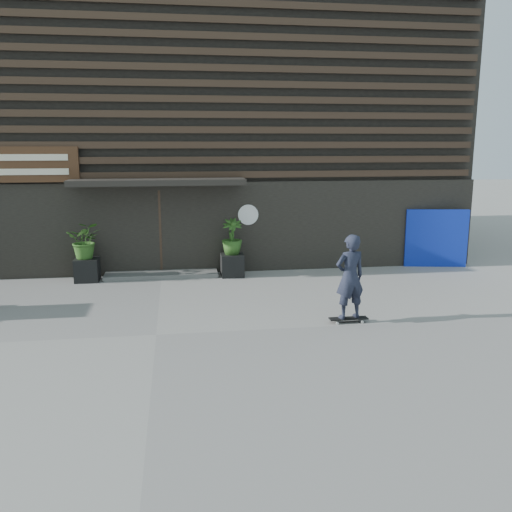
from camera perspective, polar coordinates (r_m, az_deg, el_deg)
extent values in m
plane|color=gray|center=(10.52, -10.41, -8.11)|extent=(80.00, 80.00, 0.00)
cube|color=#50504D|center=(14.92, -9.86, -1.91)|extent=(3.00, 0.80, 0.12)
cube|color=black|center=(14.85, -17.25, -1.38)|extent=(0.60, 0.60, 0.60)
imported|color=#2D591E|center=(14.70, -17.44, 1.58)|extent=(0.86, 0.75, 0.96)
cube|color=black|center=(14.73, -2.50, -0.95)|extent=(0.60, 0.60, 0.60)
imported|color=#2D591E|center=(14.58, -2.53, 2.04)|extent=(0.54, 0.54, 0.96)
cube|color=#0C1F9C|center=(16.60, 18.33, 1.78)|extent=(1.77, 0.44, 1.67)
cube|color=black|center=(19.91, -9.91, 12.92)|extent=(18.00, 10.00, 8.00)
cube|color=black|center=(15.02, -9.99, 2.81)|extent=(18.00, 0.12, 2.50)
cube|color=#38281E|center=(14.81, -10.19, 8.33)|extent=(17.60, 0.08, 0.18)
cube|color=#38281E|center=(14.79, -10.25, 9.84)|extent=(17.60, 0.08, 0.18)
cube|color=#38281E|center=(14.79, -10.31, 11.36)|extent=(17.60, 0.08, 0.18)
cube|color=#38281E|center=(14.79, -10.36, 12.88)|extent=(17.60, 0.08, 0.18)
cube|color=#38281E|center=(14.80, -10.42, 14.40)|extent=(17.60, 0.08, 0.18)
cube|color=#38281E|center=(14.83, -10.48, 15.91)|extent=(17.60, 0.08, 0.18)
cube|color=#38281E|center=(14.86, -10.54, 17.42)|extent=(17.60, 0.08, 0.18)
cube|color=#38281E|center=(14.91, -10.60, 18.92)|extent=(17.60, 0.08, 0.18)
cube|color=#38281E|center=(14.96, -10.66, 20.41)|extent=(17.60, 0.08, 0.18)
cube|color=#38281E|center=(15.03, -10.72, 21.88)|extent=(17.60, 0.08, 0.18)
cube|color=#38281E|center=(15.10, -10.78, 23.35)|extent=(17.60, 0.08, 0.18)
cube|color=#38281E|center=(15.19, -10.84, 24.80)|extent=(17.60, 0.08, 0.18)
cube|color=black|center=(14.44, -10.21, 7.65)|extent=(4.50, 1.00, 0.15)
cube|color=black|center=(15.20, -9.96, 2.53)|extent=(2.40, 0.30, 2.30)
cube|color=#38281E|center=(15.02, -9.98, 2.43)|extent=(0.06, 0.10, 2.30)
cube|color=#472B19|center=(15.15, -22.57, 8.83)|extent=(2.40, 0.10, 0.90)
cube|color=beige|center=(15.08, -22.69, 9.50)|extent=(1.90, 0.02, 0.16)
cube|color=beige|center=(15.09, -22.58, 8.14)|extent=(1.90, 0.02, 0.16)
cylinder|color=white|center=(15.01, -0.83, 4.34)|extent=(0.56, 0.03, 0.56)
cube|color=black|center=(11.16, 9.65, -6.45)|extent=(0.78, 0.20, 0.02)
cylinder|color=beige|center=(11.01, 8.50, -6.98)|extent=(0.06, 0.03, 0.06)
cylinder|color=#A7A7A3|center=(11.19, 8.21, -6.66)|extent=(0.06, 0.03, 0.06)
cylinder|color=beige|center=(11.17, 11.07, -6.80)|extent=(0.06, 0.03, 0.06)
cylinder|color=beige|center=(11.35, 10.74, -6.49)|extent=(0.06, 0.03, 0.06)
imported|color=black|center=(10.92, 9.80, -2.16)|extent=(0.69, 0.53, 1.70)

